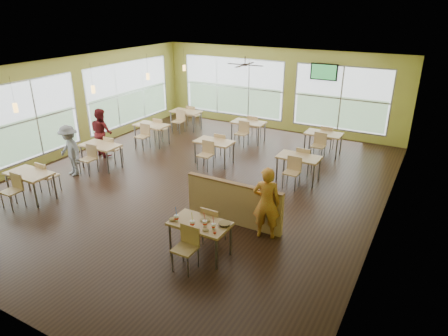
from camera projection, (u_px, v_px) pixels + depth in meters
The scene contains 20 objects.
room at pixel (196, 129), 10.92m from camera, with size 12.00×12.04×3.20m.
window_bays at pixel (180, 100), 14.64m from camera, with size 9.24×10.24×2.38m.
main_table at pixel (200, 228), 7.98m from camera, with size 1.22×1.52×0.87m.
half_wall_divider at pixel (234, 203), 9.19m from camera, with size 2.40×0.14×1.04m.
dining_tables at pixel (198, 139), 13.15m from camera, with size 6.92×8.72×0.87m.
pendant_lights at pixel (121, 83), 12.57m from camera, with size 0.11×7.31×0.86m.
ceiling_fan at pixel (245, 65), 12.83m from camera, with size 1.25×1.25×0.29m.
tv_backwall at pixel (324, 72), 14.55m from camera, with size 1.00×0.07×0.60m.
man_plaid at pixel (266, 203), 8.55m from camera, with size 0.60×0.40×1.65m, color #D85218.
patron_maroon at pixel (102, 132), 13.29m from camera, with size 0.78×0.61×1.60m, color #5A1516.
patron_grey at pixel (70, 151), 11.72m from camera, with size 0.99×0.57×1.54m, color slate.
cup_blue at pixel (176, 218), 7.96m from camera, with size 0.10×0.10×0.35m.
cup_yellow at pixel (192, 224), 7.76m from camera, with size 0.10×0.10×0.36m.
cup_red_near at pixel (205, 223), 7.78m from camera, with size 0.09×0.09×0.34m.
cup_red_far at pixel (213, 226), 7.69m from camera, with size 0.09×0.09×0.31m.
food_basket at pixel (224, 224), 7.82m from camera, with size 0.24×0.24×0.05m.
ketchup_cup at pixel (215, 233), 7.56m from camera, with size 0.06×0.06×0.02m, color #9D1C00.
wrapper_left at pixel (173, 219), 8.02m from camera, with size 0.17×0.15×0.04m, color olive.
wrapper_mid at pixel (205, 220), 7.98m from camera, with size 0.21×0.19×0.05m, color olive.
wrapper_right at pixel (206, 230), 7.64m from camera, with size 0.13×0.12×0.03m, color olive.
Camera 1 is at (5.76, -8.81, 4.80)m, focal length 32.00 mm.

